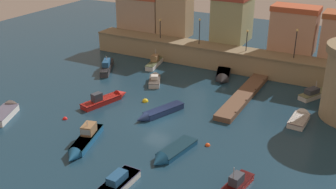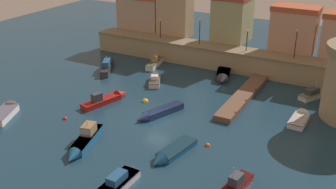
{
  "view_description": "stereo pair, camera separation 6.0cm",
  "coord_description": "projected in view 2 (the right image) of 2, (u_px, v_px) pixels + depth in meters",
  "views": [
    {
      "loc": [
        19.71,
        -34.07,
        20.3
      ],
      "look_at": [
        0.0,
        2.5,
        1.96
      ],
      "focal_mm": 43.54,
      "sensor_mm": 36.0,
      "label": 1
    },
    {
      "loc": [
        19.77,
        -34.04,
        20.3
      ],
      "look_at": [
        0.0,
        2.5,
        1.96
      ],
      "focal_mm": 43.54,
      "sensor_mm": 36.0,
      "label": 2
    }
  ],
  "objects": [
    {
      "name": "mooring_buoy_0",
      "position": [
        208.0,
        146.0,
        39.11
      ],
      "size": [
        0.51,
        0.51,
        0.51
      ],
      "primitive_type": "sphere",
      "color": "#EA4C19",
      "rests_on": "ground"
    },
    {
      "name": "quay_lamp_0",
      "position": [
        160.0,
        25.0,
        61.55
      ],
      "size": [
        0.32,
        0.32,
        2.95
      ],
      "color": "black",
      "rests_on": "quay_wall"
    },
    {
      "name": "moored_boat_10",
      "position": [
        223.0,
        76.0,
        54.78
      ],
      "size": [
        3.01,
        5.14,
        1.65
      ],
      "rotation": [
        0.0,
        0.0,
        -1.28
      ],
      "color": "#333338",
      "rests_on": "ground"
    },
    {
      "name": "quay_wall",
      "position": [
        221.0,
        57.0,
        58.59
      ],
      "size": [
        41.07,
        3.66,
        3.07
      ],
      "color": "#9E8966",
      "rests_on": "ground"
    },
    {
      "name": "mooring_buoy_1",
      "position": [
        145.0,
        102.0,
        48.35
      ],
      "size": [
        0.74,
        0.74,
        0.74
      ],
      "primitive_type": "sphere",
      "color": "yellow",
      "rests_on": "ground"
    },
    {
      "name": "quay_lamp_1",
      "position": [
        200.0,
        27.0,
        58.53
      ],
      "size": [
        0.32,
        0.32,
        3.72
      ],
      "color": "black",
      "rests_on": "quay_wall"
    },
    {
      "name": "moored_boat_6",
      "position": [
        158.0,
        113.0,
        44.86
      ],
      "size": [
        3.41,
        6.38,
        1.16
      ],
      "rotation": [
        0.0,
        0.0,
        -1.94
      ],
      "color": "navy",
      "rests_on": "ground"
    },
    {
      "name": "moored_boat_0",
      "position": [
        155.0,
        79.0,
        53.9
      ],
      "size": [
        3.18,
        4.54,
        1.48
      ],
      "rotation": [
        0.0,
        0.0,
        2.04
      ],
      "color": "silver",
      "rests_on": "ground"
    },
    {
      "name": "moored_boat_1",
      "position": [
        84.0,
        141.0,
        38.86
      ],
      "size": [
        3.1,
        6.85,
        2.42
      ],
      "rotation": [
        0.0,
        0.0,
        -1.3
      ],
      "color": "#195689",
      "rests_on": "ground"
    },
    {
      "name": "quay_lamp_3",
      "position": [
        296.0,
        39.0,
        52.55
      ],
      "size": [
        0.32,
        0.32,
        3.89
      ],
      "color": "black",
      "rests_on": "quay_wall"
    },
    {
      "name": "moored_boat_4",
      "position": [
        170.0,
        154.0,
        37.26
      ],
      "size": [
        2.52,
        5.9,
        1.51
      ],
      "rotation": [
        0.0,
        0.0,
        -1.74
      ],
      "color": "#195689",
      "rests_on": "ground"
    },
    {
      "name": "moored_boat_5",
      "position": [
        301.0,
        118.0,
        43.78
      ],
      "size": [
        1.78,
        4.41,
        1.53
      ],
      "rotation": [
        0.0,
        0.0,
        1.53
      ],
      "color": "silver",
      "rests_on": "ground"
    },
    {
      "name": "pier_dock",
      "position": [
        244.0,
        96.0,
        49.17
      ],
      "size": [
        2.0,
        14.36,
        0.7
      ],
      "color": "brown",
      "rests_on": "ground"
    },
    {
      "name": "moored_boat_9",
      "position": [
        108.0,
        65.0,
        58.42
      ],
      "size": [
        4.43,
        7.0,
        2.24
      ],
      "rotation": [
        0.0,
        0.0,
        2.06
      ],
      "color": "#333338",
      "rests_on": "ground"
    },
    {
      "name": "moored_boat_12",
      "position": [
        107.0,
        98.0,
        48.2
      ],
      "size": [
        3.03,
        6.54,
        1.9
      ],
      "rotation": [
        0.0,
        0.0,
        1.3
      ],
      "color": "red",
      "rests_on": "ground"
    },
    {
      "name": "quay_lamp_2",
      "position": [
        247.0,
        37.0,
        55.61
      ],
      "size": [
        0.32,
        0.32,
        2.95
      ],
      "color": "black",
      "rests_on": "quay_wall"
    },
    {
      "name": "moored_boat_7",
      "position": [
        157.0,
        60.0,
        60.59
      ],
      "size": [
        2.43,
        7.16,
        2.58
      ],
      "rotation": [
        0.0,
        0.0,
        1.76
      ],
      "color": "white",
      "rests_on": "ground"
    },
    {
      "name": "moored_boat_11",
      "position": [
        318.0,
        93.0,
        49.64
      ],
      "size": [
        3.74,
        5.64,
        2.4
      ],
      "rotation": [
        0.0,
        0.0,
        1.09
      ],
      "color": "silver",
      "rests_on": "ground"
    },
    {
      "name": "ground_plane",
      "position": [
        157.0,
        119.0,
        44.19
      ],
      "size": [
        101.98,
        101.98,
        0.0
      ],
      "primitive_type": "plane",
      "color": "#19384C"
    },
    {
      "name": "mooring_buoy_2",
      "position": [
        65.0,
        119.0,
        44.2
      ],
      "size": [
        0.53,
        0.53,
        0.53
      ],
      "primitive_type": "sphere",
      "color": "red",
      "rests_on": "ground"
    },
    {
      "name": "old_town_backdrop",
      "position": [
        235.0,
        21.0,
        59.55
      ],
      "size": [
        39.15,
        5.88,
        7.06
      ],
      "color": "tan",
      "rests_on": "ground"
    },
    {
      "name": "moored_boat_2",
      "position": [
        7.0,
        111.0,
        45.05
      ],
      "size": [
        3.7,
        5.61,
        1.66
      ],
      "rotation": [
        0.0,
        0.0,
        1.98
      ],
      "color": "white",
      "rests_on": "ground"
    }
  ]
}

